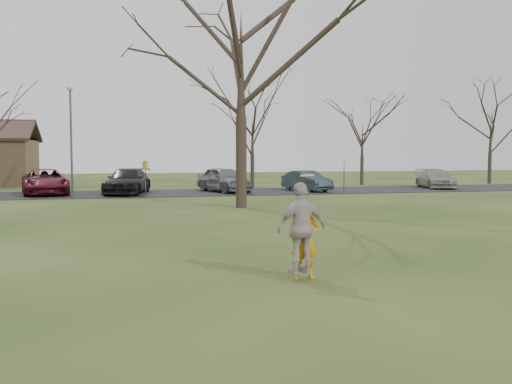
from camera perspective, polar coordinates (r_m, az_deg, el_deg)
ground at (r=11.99m, az=4.62°, el=-8.47°), size 120.00×120.00×0.00m
parking_strip at (r=36.39m, az=-7.92°, el=-0.08°), size 62.00×6.50×0.04m
player_defender at (r=11.83m, az=4.83°, el=-4.70°), size 0.60×0.42×1.60m
car_2 at (r=36.69m, az=-20.09°, el=0.97°), size 3.37×5.81×1.52m
car_3 at (r=35.77m, az=-12.57°, el=1.04°), size 3.32×5.61×1.53m
car_4 at (r=36.73m, az=-3.16°, el=1.27°), size 3.32×5.06×1.60m
car_5 at (r=37.61m, az=5.02°, el=1.11°), size 2.53×4.24×1.32m
car_7 at (r=42.58m, az=17.30°, el=1.28°), size 2.83×4.87×1.33m
catching_play at (r=11.59m, az=4.51°, el=-3.56°), size 1.15×0.68×2.01m
lamp_post at (r=33.71m, az=-17.80°, el=6.16°), size 0.34×0.34×6.27m
sign_yellow at (r=33.17m, az=-10.85°, el=1.96°), size 0.35×0.35×2.08m
sign_white at (r=35.85m, az=8.69°, el=2.14°), size 0.35×0.35×2.08m
big_tree at (r=27.09m, az=-1.49°, el=13.37°), size 9.00×9.00×14.00m
small_tree_row at (r=41.98m, az=-2.70°, el=5.78°), size 55.00×5.90×8.50m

